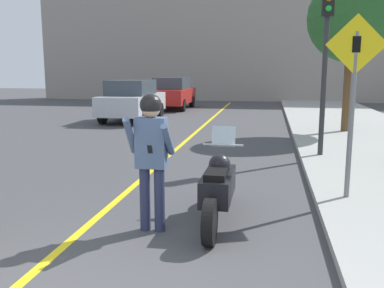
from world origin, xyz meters
TOP-DOWN VIEW (x-y plane):
  - road_center_line at (-0.60, 6.00)m, footprint 0.12×36.00m
  - building_backdrop at (0.00, 26.00)m, footprint 28.00×1.20m
  - motorcycle at (1.16, 2.67)m, footprint 0.62×2.30m
  - person_biker at (0.33, 2.15)m, footprint 0.59×0.49m
  - crossing_sign at (3.10, 3.79)m, footprint 0.91×0.08m
  - traffic_light at (3.07, 7.23)m, footprint 0.26×0.30m
  - street_tree at (4.30, 11.45)m, footprint 2.74×2.74m
  - parked_car_silver at (-3.79, 13.99)m, footprint 1.88×4.20m
  - parked_car_red at (-3.28, 19.28)m, footprint 1.88×4.20m

SIDE VIEW (x-z plane):
  - road_center_line at x=-0.60m, z-range 0.00..0.01m
  - motorcycle at x=1.16m, z-range -0.14..1.13m
  - parked_car_silver at x=-3.79m, z-range 0.02..1.70m
  - parked_car_red at x=-3.28m, z-range 0.02..1.70m
  - person_biker at x=0.33m, z-range 0.22..2.06m
  - crossing_sign at x=3.10m, z-range 0.41..3.25m
  - traffic_light at x=3.07m, z-range 0.88..4.83m
  - street_tree at x=4.30m, z-range 1.22..6.17m
  - building_backdrop at x=0.00m, z-range 0.00..7.96m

